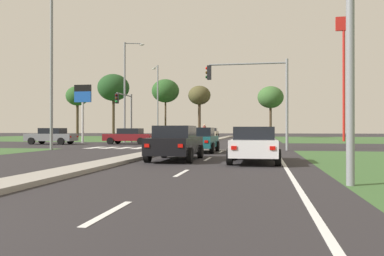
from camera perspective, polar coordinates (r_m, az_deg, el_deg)
ground_plane at (r=33.59m, az=-0.15°, el=-2.55°), size 200.00×200.00×0.00m
grass_verge_far_left at (r=65.60m, az=-18.55°, el=-1.38°), size 35.00×35.00×0.01m
median_island_near at (r=15.31m, az=-13.05°, el=-5.13°), size 1.20×22.00×0.14m
median_island_far at (r=58.35m, az=4.25°, el=-1.48°), size 1.20×36.00×0.14m
lane_dash_near at (r=6.81m, az=-11.99°, el=-11.92°), size 0.14×2.00×0.01m
lane_dash_second at (r=12.51m, az=-1.50°, el=-6.54°), size 0.14×2.00×0.01m
lane_dash_third at (r=18.40m, az=2.29°, el=-4.50°), size 0.14×2.00×0.01m
lane_dash_fourth at (r=24.35m, az=4.23°, el=-3.44°), size 0.14×2.00×0.01m
edge_line_right at (r=15.11m, az=13.36°, el=-5.44°), size 0.14×24.00×0.01m
stop_bar_near at (r=26.15m, az=5.31°, el=-3.22°), size 6.40×0.50×0.01m
crosswalk_bar_near at (r=30.50m, az=-13.88°, el=-2.78°), size 0.70×2.80×0.01m
crosswalk_bar_second at (r=30.05m, az=-11.87°, el=-2.82°), size 0.70×2.80×0.01m
crosswalk_bar_third at (r=29.64m, az=-9.81°, el=-2.86°), size 0.70×2.80×0.01m
crosswalk_bar_fourth at (r=29.26m, az=-7.69°, el=-2.89°), size 0.70×2.80×0.01m
crosswalk_bar_fifth at (r=28.93m, az=-5.52°, el=-2.93°), size 0.70×2.80×0.01m
crosswalk_bar_sixth at (r=28.64m, az=-3.30°, el=-2.95°), size 0.70×2.80×0.01m
crosswalk_bar_seventh at (r=28.40m, az=-1.04°, el=-2.98°), size 0.70×2.80×0.01m
car_white_near at (r=16.65m, az=9.02°, el=-2.33°), size 2.05×4.54×1.49m
car_red_second at (r=58.47m, az=1.92°, el=-0.75°), size 2.05×4.47×1.58m
car_beige_third at (r=65.98m, az=2.90°, el=-0.68°), size 1.97×4.43×1.60m
car_grey_fourth at (r=38.60m, az=-19.70°, el=-1.09°), size 4.58×1.96×1.50m
car_maroon_fifth at (r=37.21m, az=-9.09°, el=-1.15°), size 4.57×2.09×1.48m
car_teal_sixth at (r=23.75m, az=1.09°, el=-1.69°), size 2.08×4.19×1.49m
car_black_seventh at (r=17.63m, az=-2.38°, el=-2.13°), size 2.01×4.46×1.55m
traffic_signal_near_right at (r=26.57m, az=9.38°, el=5.83°), size 5.49×0.32×6.01m
traffic_signal_far_left at (r=40.34m, az=-9.58°, el=2.85°), size 0.32×4.52×5.09m
street_lamp_second at (r=28.72m, az=-19.46°, el=9.01°), size 2.09×0.33×10.89m
street_lamp_third at (r=41.81m, az=-9.52°, el=5.84°), size 2.09×0.72×10.48m
street_lamp_fourth at (r=54.45m, az=-5.04°, el=4.29°), size 1.37×1.83×10.19m
pedestrian_at_median at (r=42.43m, az=1.81°, el=-0.38°), size 0.34×0.34×1.82m
fastfood_pole_sign at (r=49.42m, az=21.13°, el=10.16°), size 1.80×0.40×14.38m
fuel_price_totem at (r=42.22m, az=-15.55°, el=3.88°), size 1.80×0.24×5.99m
treeline_near at (r=72.93m, az=-16.27°, el=4.42°), size 4.06×4.06×9.05m
treeline_second at (r=67.01m, az=-11.32°, el=5.73°), size 5.25×5.25×10.58m
treeline_third at (r=66.50m, az=-3.87°, el=5.37°), size 4.61×4.61×9.81m
treeline_fourth at (r=66.16m, az=1.08°, el=4.67°), size 3.75×3.75×8.70m
treeline_fifth at (r=67.04m, az=11.32°, el=4.36°), size 4.31×4.31×8.58m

